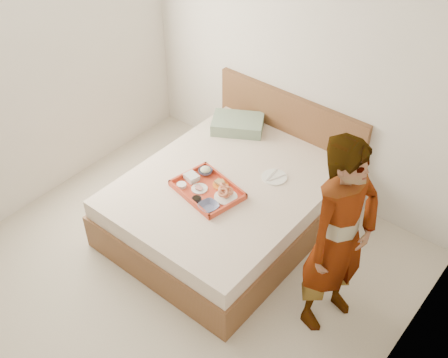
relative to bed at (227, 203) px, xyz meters
name	(u,v)px	position (x,y,z in m)	size (l,w,h in m)	color
ground	(157,294)	(0.06, -1.00, -0.27)	(3.50, 4.00, 0.01)	beige
wall_back	(303,63)	(0.06, 1.00, 1.04)	(3.50, 0.01, 2.60)	silver
wall_right	(377,309)	(1.81, -1.00, 1.04)	(0.01, 4.00, 2.60)	silver
bed	(227,203)	(0.00, 0.00, 0.00)	(1.65, 2.00, 0.53)	brown
headboard	(288,137)	(0.00, 0.97, 0.21)	(1.65, 0.06, 0.95)	brown
pillow	(238,124)	(-0.42, 0.69, 0.32)	(0.49, 0.34, 0.12)	gray
tray	(207,190)	(-0.04, -0.21, 0.29)	(0.57, 0.42, 0.05)	#D0492C
prawn_plate	(226,197)	(0.14, -0.19, 0.29)	(0.20, 0.20, 0.01)	white
navy_bowl_big	(209,207)	(0.11, -0.38, 0.30)	(0.16, 0.16, 0.04)	#1A204D
sauce_dish	(197,200)	(-0.03, -0.37, 0.30)	(0.08, 0.08, 0.03)	black
meat_plate	(199,189)	(-0.11, -0.24, 0.29)	(0.14, 0.14, 0.01)	white
bread_plate	(221,185)	(0.00, -0.09, 0.29)	(0.14, 0.14, 0.01)	orange
salad_bowl	(205,172)	(-0.21, -0.05, 0.30)	(0.13, 0.13, 0.04)	#1A204D
plastic_tub	(192,177)	(-0.25, -0.19, 0.31)	(0.12, 0.10, 0.05)	silver
cheese_round	(181,185)	(-0.25, -0.32, 0.30)	(0.08, 0.08, 0.03)	white
dinner_plate	(274,177)	(0.29, 0.31, 0.27)	(0.23, 0.23, 0.01)	white
person	(339,239)	(1.24, -0.27, 0.58)	(0.62, 0.41, 1.69)	white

